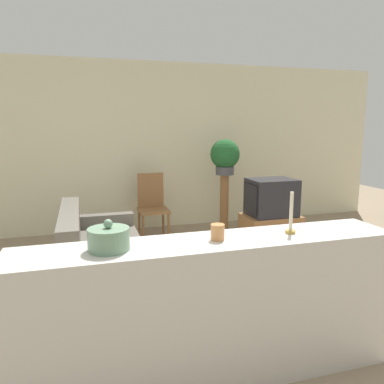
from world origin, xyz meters
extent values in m
plane|color=gray|center=(0.00, 0.00, 0.00)|extent=(14.00, 14.00, 0.00)
cube|color=beige|center=(0.00, 3.43, 1.35)|extent=(9.00, 0.06, 2.70)
cube|color=#605B51|center=(-0.59, 1.44, 0.20)|extent=(0.88, 1.65, 0.40)
cube|color=#605B51|center=(-0.93, 1.44, 0.60)|extent=(0.20, 1.65, 0.39)
cube|color=#605B51|center=(-0.59, 0.69, 0.28)|extent=(0.88, 0.16, 0.56)
cube|color=#605B51|center=(-0.59, 2.19, 0.28)|extent=(0.88, 0.16, 0.56)
cube|color=olive|center=(1.73, 1.90, 0.23)|extent=(0.76, 0.53, 0.46)
cube|color=#232328|center=(1.73, 1.90, 0.71)|extent=(0.63, 0.49, 0.51)
cube|color=black|center=(1.41, 1.90, 0.71)|extent=(0.02, 0.40, 0.40)
cube|color=olive|center=(0.22, 2.75, 0.43)|extent=(0.44, 0.44, 0.04)
cube|color=olive|center=(0.22, 2.95, 0.72)|extent=(0.40, 0.04, 0.52)
cylinder|color=olive|center=(0.03, 2.56, 0.21)|extent=(0.04, 0.04, 0.41)
cylinder|color=olive|center=(0.41, 2.56, 0.21)|extent=(0.04, 0.04, 0.41)
cylinder|color=olive|center=(0.03, 2.94, 0.21)|extent=(0.04, 0.04, 0.41)
cylinder|color=olive|center=(0.41, 2.94, 0.21)|extent=(0.04, 0.04, 0.41)
cylinder|color=olive|center=(1.38, 2.79, 0.47)|extent=(0.14, 0.14, 0.93)
cylinder|color=#4C4C51|center=(1.38, 2.79, 0.99)|extent=(0.29, 0.29, 0.13)
sphere|color=#23602D|center=(1.38, 2.79, 1.25)|extent=(0.46, 0.46, 0.46)
cube|color=beige|center=(0.00, -0.49, 0.48)|extent=(2.53, 0.44, 0.97)
cylinder|color=gray|center=(-0.65, -0.49, 1.03)|extent=(0.25, 0.25, 0.13)
sphere|color=gray|center=(-0.65, -0.49, 1.13)|extent=(0.05, 0.05, 0.05)
cylinder|color=#C6844C|center=(0.03, -0.49, 1.02)|extent=(0.09, 0.09, 0.10)
cylinder|color=#B7933D|center=(0.56, -0.49, 0.98)|extent=(0.07, 0.07, 0.02)
cylinder|color=beige|center=(0.56, -0.49, 1.12)|extent=(0.02, 0.02, 0.27)
camera|label=1|loc=(-0.79, -2.66, 1.69)|focal=35.00mm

